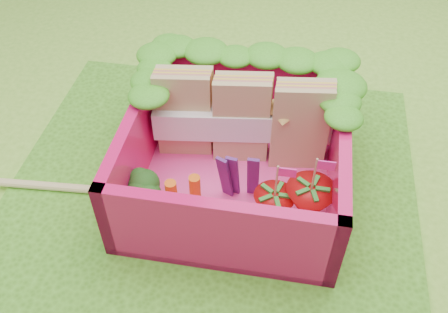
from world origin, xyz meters
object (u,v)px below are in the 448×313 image
Objects in this scene: bento_box at (236,155)px; strawberry_left at (274,208)px; chopsticks at (66,187)px; broccoli at (143,189)px; sandwich_stack at (243,119)px; strawberry_right at (309,205)px.

bento_box reaches higher than strawberry_left.
bento_box reaches higher than chopsticks.
bento_box is 0.57× the size of chopsticks.
broccoli reaches higher than chopsticks.
chopsticks is at bearing 171.10° from broccoli.
sandwich_stack reaches higher than chopsticks.
sandwich_stack is 1.22m from chopsticks.
strawberry_right is 0.23× the size of chopsticks.
bento_box is 0.60m from broccoli.
strawberry_left is 0.92× the size of strawberry_right.
bento_box is 1.12m from chopsticks.
strawberry_right is (0.97, 0.07, -0.02)m from broccoli.
sandwich_stack reaches higher than broccoli.
sandwich_stack reaches higher than strawberry_left.
strawberry_right is (0.47, -0.25, -0.08)m from bento_box.
chopsticks is at bearing -156.06° from sandwich_stack.
sandwich_stack is 2.36× the size of strawberry_left.
strawberry_right is at bearing -0.77° from chopsticks.
strawberry_left is 1.34m from chopsticks.
chopsticks is at bearing -167.88° from bento_box.
strawberry_right is at bearing -47.09° from sandwich_stack.
strawberry_left is 0.21× the size of chopsticks.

